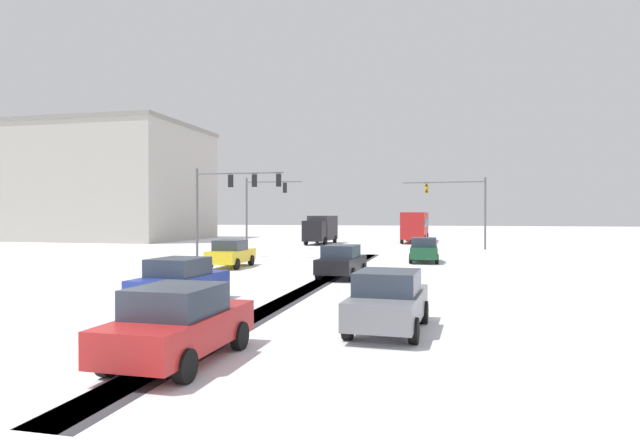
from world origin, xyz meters
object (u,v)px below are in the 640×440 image
at_px(car_grey_fifth, 388,301).
at_px(bus_oncoming, 415,225).
at_px(car_dark_green_lead, 424,250).
at_px(office_building_far_left_block, 97,183).
at_px(traffic_signal_far_right, 461,199).
at_px(traffic_signal_near_left, 231,191).
at_px(box_truck_delivery, 321,229).
at_px(car_red_sixth, 179,323).
at_px(traffic_signal_far_left, 261,201).
at_px(car_blue_fourth, 180,281).
at_px(car_yellow_cab_second, 231,254).
at_px(car_black_third, 341,261).

relative_size(car_grey_fifth, bus_oncoming, 0.38).
bearing_deg(car_dark_green_lead, office_building_far_left_block, 149.94).
xyz_separation_m(traffic_signal_far_right, traffic_signal_near_left, (-16.40, -14.07, 0.30)).
distance_m(traffic_signal_far_right, car_dark_green_lead, 15.27).
distance_m(traffic_signal_near_left, office_building_far_left_block, 37.13).
height_order(car_dark_green_lead, car_grey_fifth, same).
relative_size(traffic_signal_far_right, car_dark_green_lead, 1.80).
relative_size(car_dark_green_lead, box_truck_delivery, 0.56).
bearing_deg(box_truck_delivery, office_building_far_left_block, 172.18).
distance_m(car_dark_green_lead, box_truck_delivery, 23.32).
bearing_deg(bus_oncoming, car_red_sixth, -92.21).
bearing_deg(box_truck_delivery, traffic_signal_far_left, -108.92).
bearing_deg(car_red_sixth, traffic_signal_far_right, 80.49).
relative_size(car_dark_green_lead, car_blue_fourth, 0.99).
bearing_deg(car_yellow_cab_second, car_red_sixth, -70.25).
relative_size(car_blue_fourth, box_truck_delivery, 0.57).
xyz_separation_m(car_black_third, office_building_far_left_block, (-38.49, 34.22, 6.32)).
distance_m(car_black_third, car_red_sixth, 15.59).
distance_m(box_truck_delivery, office_building_far_left_block, 31.19).
bearing_deg(bus_oncoming, car_black_third, -92.47).
bearing_deg(car_red_sixth, car_yellow_cab_second, 109.75).
bearing_deg(car_black_third, car_dark_green_lead, 70.06).
bearing_deg(car_red_sixth, office_building_far_left_block, 127.38).
bearing_deg(traffic_signal_far_right, car_red_sixth, -99.51).
xyz_separation_m(car_grey_fifth, car_red_sixth, (-3.95, -4.02, 0.00)).
bearing_deg(car_dark_green_lead, car_grey_fifth, -90.19).
bearing_deg(car_dark_green_lead, car_red_sixth, -98.97).
bearing_deg(traffic_signal_far_right, car_grey_fifth, -94.38).
distance_m(car_grey_fifth, car_red_sixth, 5.63).
xyz_separation_m(car_yellow_cab_second, bus_oncoming, (8.94, 32.48, 1.18)).
height_order(car_black_third, car_grey_fifth, same).
distance_m(car_dark_green_lead, car_blue_fourth, 20.30).
height_order(traffic_signal_far_left, car_dark_green_lead, traffic_signal_far_left).
bearing_deg(box_truck_delivery, car_grey_fifth, -74.44).
bearing_deg(car_blue_fourth, office_building_far_left_block, 128.67).
relative_size(traffic_signal_far_right, box_truck_delivery, 1.01).
bearing_deg(traffic_signal_near_left, office_building_far_left_block, 139.94).
distance_m(traffic_signal_far_right, car_red_sixth, 40.75).
distance_m(traffic_signal_near_left, car_blue_fourth, 20.74).
bearing_deg(office_building_far_left_block, box_truck_delivery, -7.82).
distance_m(traffic_signal_far_right, car_grey_fifth, 36.30).
height_order(traffic_signal_near_left, office_building_far_left_block, office_building_far_left_block).
xyz_separation_m(car_red_sixth, box_truck_delivery, (-7.64, 45.63, 0.82)).
distance_m(car_yellow_cab_second, car_grey_fifth, 18.79).
height_order(bus_oncoming, office_building_far_left_block, office_building_far_left_block).
bearing_deg(traffic_signal_far_right, car_blue_fourth, -106.90).
relative_size(traffic_signal_near_left, car_dark_green_lead, 1.60).
distance_m(car_grey_fifth, office_building_far_left_block, 62.46).
xyz_separation_m(car_blue_fourth, car_red_sixth, (3.46, -6.58, 0.00)).
relative_size(car_dark_green_lead, car_yellow_cab_second, 1.00).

